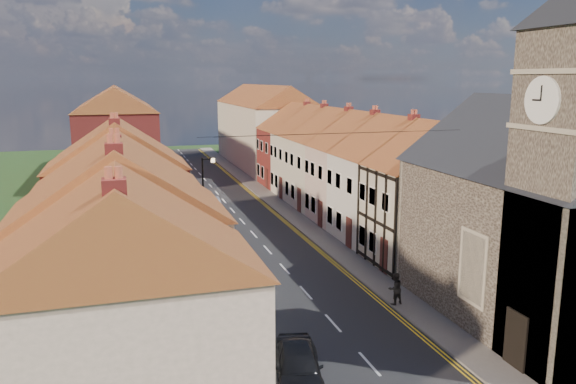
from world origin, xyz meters
The scene contains 24 objects.
road centered at (0.00, 30.00, 0.01)m, with size 7.00×90.00×0.02m, color black.
pavement_left centered at (-4.40, 30.00, 0.06)m, with size 1.80×90.00×0.12m, color gray.
pavement_right centered at (4.40, 30.00, 0.06)m, with size 1.80×90.00×0.12m, color gray.
church centered at (9.36, 3.32, 5.88)m, with size 11.25×14.25×15.20m.
cottage_r_tudor centered at (9.27, 12.70, 4.47)m, with size 8.30×5.20×9.00m.
cottage_r_white_near centered at (9.30, 18.10, 4.47)m, with size 8.30×6.00×9.00m.
cottage_r_cream_mid centered at (9.30, 23.50, 4.48)m, with size 8.30×5.20×9.00m.
cottage_r_pink centered at (9.30, 28.90, 4.47)m, with size 8.30×6.00×9.00m.
cottage_r_white_far centered at (9.30, 34.30, 4.48)m, with size 8.30×5.20×9.00m.
cottage_r_cream_far centered at (9.30, 39.70, 4.47)m, with size 8.30×6.00×9.00m.
cottage_l_brick_near centered at (-9.30, -0.25, 4.37)m, with size 8.30×5.70×8.80m.
cottage_l_cream centered at (-9.30, 5.55, 4.52)m, with size 8.30×6.30×9.10m.
cottage_l_white centered at (-9.30, 11.95, 4.37)m, with size 8.30×6.90×8.80m.
cottage_l_brick_mid centered at (-9.30, 18.05, 4.53)m, with size 8.30×5.70×9.10m.
cottage_l_pink centered at (-9.30, 23.85, 4.37)m, with size 8.30×6.30×8.80m.
block_right_far centered at (9.30, 55.00, 5.29)m, with size 8.30×24.20×10.50m.
block_left_far centered at (-9.30, 50.00, 5.29)m, with size 8.30×24.20×10.50m.
lamppost centered at (-3.81, 20.00, 3.54)m, with size 0.88×0.15×6.00m.
car_near centered at (-3.20, 1.42, 0.74)m, with size 1.75×4.36×1.48m, color black.
car_mid centered at (-2.14, 28.75, 0.76)m, with size 1.61×4.61×1.52m, color #9D9DA4.
car_far centered at (-3.20, 34.00, 0.63)m, with size 1.77×4.35×1.26m, color navy.
car_distant centered at (-3.20, 50.00, 0.60)m, with size 2.00×4.33×1.20m, color #ABADB3.
pedestrian_right centered at (3.70, 7.00, 0.93)m, with size 0.79×0.62×1.63m, color #2A2621.
pedestrian_left_b centered at (-4.48, 10.82, 1.03)m, with size 0.66×0.43×1.81m, color black.
Camera 1 is at (-9.13, -16.86, 11.24)m, focal length 35.00 mm.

